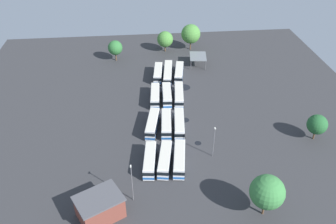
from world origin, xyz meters
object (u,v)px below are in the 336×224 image
at_px(bus_row1_slot2, 153,123).
at_px(depot_building, 100,207).
at_px(bus_row3_slot2, 158,73).
at_px(bus_row1_slot0, 179,124).
at_px(tree_south_edge, 165,39).
at_px(maintenance_shelter, 198,56).
at_px(lamp_post_near_entrance, 132,182).
at_px(bus_row3_slot1, 168,73).
at_px(bus_row2_slot2, 155,96).
at_px(lamp_post_by_building, 214,141).
at_px(tree_east_edge, 267,192).
at_px(bus_row0_slot1, 165,159).
at_px(bus_row3_slot0, 179,73).
at_px(bus_row2_slot0, 179,95).
at_px(bus_row0_slot2, 150,160).
at_px(tree_west_edge, 115,48).
at_px(tree_northeast, 191,34).
at_px(bus_row1_slot1, 166,124).
at_px(bus_row2_slot1, 167,95).
at_px(bus_row0_slot0, 179,159).
at_px(tree_northwest, 317,125).

bearing_deg(bus_row1_slot2, depot_building, 156.33).
bearing_deg(bus_row3_slot2, depot_building, 164.23).
xyz_separation_m(bus_row1_slot0, tree_south_edge, (49.80, -0.92, 3.06)).
distance_m(maintenance_shelter, lamp_post_near_entrance, 64.91).
height_order(bus_row3_slot1, depot_building, depot_building).
height_order(bus_row2_slot2, lamp_post_by_building, lamp_post_by_building).
bearing_deg(depot_building, maintenance_shelter, -25.55).
bearing_deg(bus_row3_slot2, bus_row3_slot1, -94.89).
xyz_separation_m(bus_row3_slot2, tree_east_edge, (-58.49, -16.57, 4.40)).
height_order(bus_row0_slot1, maintenance_shelter, maintenance_shelter).
bearing_deg(bus_row3_slot0, tree_south_edge, 7.15).
xyz_separation_m(bus_row2_slot0, tree_south_edge, (35.46, 0.81, 3.06)).
height_order(bus_row0_slot2, bus_row1_slot2, same).
height_order(bus_row1_slot0, tree_west_edge, tree_west_edge).
height_order(bus_row2_slot0, tree_northeast, tree_northeast).
height_order(bus_row0_slot2, bus_row1_slot1, same).
xyz_separation_m(bus_row1_slot0, tree_west_edge, (43.62, 17.59, 3.14)).
bearing_deg(maintenance_shelter, bus_row0_slot2, 158.44).
bearing_deg(bus_row1_slot2, lamp_post_by_building, -131.82).
distance_m(bus_row0_slot2, bus_row3_slot2, 42.64).
bearing_deg(lamp_post_by_building, bus_row3_slot0, 4.46).
bearing_deg(bus_row1_slot1, bus_row2_slot1, -6.11).
height_order(bus_row2_slot0, tree_south_edge, tree_south_edge).
height_order(bus_row1_slot0, tree_east_edge, tree_east_edge).
height_order(bus_row1_slot0, tree_northeast, tree_northeast).
distance_m(bus_row0_slot1, lamp_post_by_building, 12.30).
xyz_separation_m(bus_row3_slot1, lamp_post_near_entrance, (-52.04, 12.49, 3.46)).
xyz_separation_m(bus_row3_slot1, bus_row3_slot2, (0.28, 3.26, -0.00)).
xyz_separation_m(bus_row0_slot2, bus_row1_slot2, (14.23, -1.53, 0.00)).
bearing_deg(bus_row3_slot0, lamp_post_near_entrance, 162.65).
bearing_deg(lamp_post_by_building, tree_east_edge, -160.37).
height_order(lamp_post_by_building, tree_northeast, tree_northeast).
height_order(bus_row2_slot0, lamp_post_near_entrance, lamp_post_near_entrance).
relative_size(bus_row1_slot2, bus_row3_slot1, 0.83).
bearing_deg(bus_row0_slot0, bus_row0_slot2, 87.91).
distance_m(bus_row3_slot1, lamp_post_by_building, 40.78).
xyz_separation_m(bus_row3_slot0, bus_row3_slot1, (0.12, 3.73, 0.00)).
bearing_deg(bus_row1_slot0, bus_row1_slot1, 84.25).
distance_m(bus_row2_slot2, bus_row3_slot2, 14.29).
xyz_separation_m(bus_row1_slot2, maintenance_shelter, (36.07, -18.34, 1.58)).
relative_size(tree_east_edge, tree_northwest, 1.36).
bearing_deg(bus_row2_slot0, bus_row1_slot2, 147.16).
relative_size(bus_row0_slot2, tree_east_edge, 1.10).
height_order(bus_row0_slot1, bus_row2_slot1, same).
distance_m(bus_row2_slot0, tree_south_edge, 35.60).
height_order(tree_east_edge, tree_northwest, tree_east_edge).
relative_size(depot_building, tree_east_edge, 1.13).
distance_m(bus_row1_slot0, tree_east_edge, 32.70).
bearing_deg(maintenance_shelter, tree_northwest, -153.02).
relative_size(bus_row2_slot0, tree_east_edge, 1.19).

